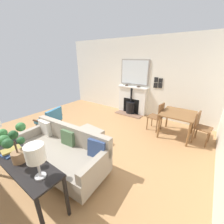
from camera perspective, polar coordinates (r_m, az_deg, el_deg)
name	(u,v)px	position (r m, az deg, el deg)	size (l,w,h in m)	color
ground_plane	(84,140)	(4.19, -11.25, -10.96)	(5.66, 6.25, 0.01)	#A87A4C
wall_left	(133,77)	(5.89, 8.43, 13.63)	(0.12, 6.25, 2.89)	silver
fireplace	(132,102)	(5.89, 7.90, 3.97)	(0.56, 1.24, 1.11)	brown
mirror_over_mantel	(134,72)	(5.75, 8.99, 15.44)	(0.04, 1.16, 0.95)	gray
mantel_bowl_near	(127,85)	(5.86, 5.87, 10.71)	(0.12, 0.12, 0.05)	#47382D
mantel_bowl_far	(138,86)	(5.63, 10.48, 10.02)	(0.13, 0.13, 0.05)	#47382D
sofa	(61,152)	(3.25, -19.63, -14.83)	(1.01, 2.11, 0.83)	#B2B2B7
ottoman	(88,136)	(3.90, -9.63, -9.32)	(0.64, 0.73, 0.39)	#B2B2B7
armchair_accent	(51,118)	(4.77, -23.38, -2.40)	(0.79, 0.71, 0.76)	#4C3321
console_table	(17,160)	(2.81, -33.85, -15.54)	(0.43, 1.93, 0.76)	black
table_lamp_far_end	(35,154)	(2.00, -28.33, -14.68)	(0.23, 0.23, 0.48)	#B2B2B7
potted_plant	(13,143)	(2.44, -34.77, -10.09)	(0.38, 0.42, 0.57)	#99704C
book_stack	(12,151)	(2.85, -35.26, -12.65)	(0.31, 0.24, 0.07)	#38517F
dining_table	(178,116)	(4.46, 24.93, -1.49)	(0.94, 0.86, 0.72)	brown
dining_chair_near_fireplace	(158,115)	(4.60, 17.89, -1.12)	(0.44, 0.44, 0.91)	brown
dining_chair_by_back_wall	(200,125)	(4.47, 31.84, -4.47)	(0.45, 0.45, 0.85)	brown
photo_gallery_row	(158,83)	(5.44, 17.94, 11.00)	(0.02, 0.31, 0.38)	black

